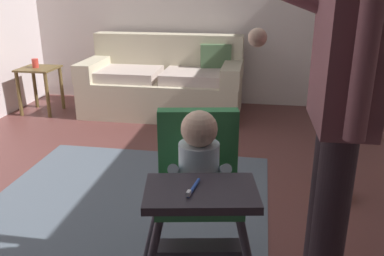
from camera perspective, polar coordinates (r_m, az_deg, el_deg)
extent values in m
cube|color=brown|center=(2.86, -5.85, -11.76)|extent=(5.87, 6.88, 0.10)
cube|color=#515C68|center=(2.47, -13.06, -16.39)|extent=(1.90, 2.95, 0.01)
cube|color=beige|center=(4.73, -4.04, 4.42)|extent=(1.75, 0.84, 0.40)
cube|color=beige|center=(4.96, -3.26, 10.21)|extent=(1.75, 0.22, 0.46)
cube|color=beige|center=(4.91, -13.16, 8.10)|extent=(0.20, 0.84, 0.20)
cube|color=beige|center=(4.55, 5.62, 7.63)|extent=(0.20, 0.84, 0.20)
cube|color=beige|center=(4.73, -8.63, 7.40)|extent=(0.67, 0.60, 0.11)
cube|color=beige|center=(4.55, 0.27, 7.17)|extent=(0.67, 0.60, 0.11)
cube|color=#4C6B47|center=(4.74, 3.28, 9.42)|extent=(0.35, 0.16, 0.34)
cylinder|color=#352F37|center=(2.16, -5.30, -13.18)|extent=(0.19, 0.15, 0.55)
cylinder|color=#352F37|center=(2.17, 6.68, -13.06)|extent=(0.15, 0.19, 0.55)
cube|color=#307842|center=(1.81, 0.92, -9.13)|extent=(0.42, 0.42, 0.05)
cube|color=#307842|center=(1.87, 0.82, -2.05)|extent=(0.37, 0.13, 0.31)
cube|color=#352F37|center=(1.48, 1.27, -8.92)|extent=(0.44, 0.33, 0.03)
cube|color=#352F37|center=(1.83, 0.98, -16.15)|extent=(0.41, 0.17, 0.02)
cylinder|color=silver|center=(1.73, 0.96, -5.54)|extent=(0.20, 0.20, 0.22)
sphere|color=beige|center=(1.66, 1.00, -0.12)|extent=(0.15, 0.15, 0.15)
cylinder|color=silver|center=(1.69, -2.57, -5.79)|extent=(0.07, 0.15, 0.10)
cylinder|color=silver|center=(1.70, 4.56, -5.74)|extent=(0.07, 0.15, 0.10)
cylinder|color=blue|center=(1.47, 0.22, -8.21)|extent=(0.03, 0.13, 0.01)
cube|color=white|center=(1.42, -0.47, -8.98)|extent=(0.02, 0.03, 0.02)
cylinder|color=#31232A|center=(1.94, 17.72, -11.76)|extent=(0.14, 0.14, 0.91)
cylinder|color=#31232A|center=(1.84, 18.30, -13.68)|extent=(0.14, 0.14, 0.91)
cube|color=brown|center=(1.63, 20.80, 10.52)|extent=(0.21, 0.41, 0.60)
sphere|color=beige|center=(1.77, 9.03, 12.22)|extent=(0.08, 0.08, 0.08)
cylinder|color=brown|center=(1.40, 22.79, 8.96)|extent=(0.07, 0.07, 0.54)
sphere|color=gold|center=(3.06, 19.40, -7.36)|extent=(0.21, 0.21, 0.21)
cube|color=brown|center=(5.00, -20.46, 7.70)|extent=(0.40, 0.40, 0.02)
cylinder|color=brown|center=(5.00, -22.75, 4.33)|extent=(0.04, 0.04, 0.50)
cylinder|color=brown|center=(4.83, -19.31, 4.26)|extent=(0.04, 0.04, 0.50)
cylinder|color=brown|center=(5.28, -20.85, 5.32)|extent=(0.04, 0.04, 0.50)
cylinder|color=brown|center=(5.12, -17.53, 5.28)|extent=(0.04, 0.04, 0.50)
cylinder|color=#D13D33|center=(5.00, -20.81, 8.36)|extent=(0.07, 0.07, 0.10)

